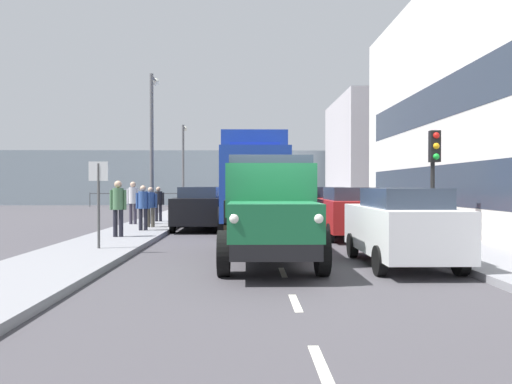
% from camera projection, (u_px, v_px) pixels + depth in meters
% --- Properties ---
extents(ground_plane, '(80.00, 80.00, 0.00)m').
position_uv_depth(ground_plane, '(264.00, 226.00, 21.16)').
color(ground_plane, '#423F44').
extents(sidewalk_left, '(2.45, 41.21, 0.15)m').
position_uv_depth(sidewalk_left, '(375.00, 225.00, 21.24)').
color(sidewalk_left, gray).
rests_on(sidewalk_left, ground_plane).
extents(sidewalk_right, '(2.45, 41.21, 0.15)m').
position_uv_depth(sidewalk_right, '(152.00, 225.00, 21.07)').
color(sidewalk_right, gray).
rests_on(sidewalk_right, ground_plane).
extents(road_centreline_markings, '(0.12, 36.39, 0.01)m').
position_uv_depth(road_centreline_markings, '(265.00, 228.00, 20.08)').
color(road_centreline_markings, silver).
rests_on(road_centreline_markings, ground_plane).
extents(building_far_block, '(8.17, 10.42, 8.34)m').
position_uv_depth(building_far_block, '(390.00, 154.00, 37.09)').
color(building_far_block, '#B7B2B7').
rests_on(building_far_block, ground_plane).
extents(sea_horizon, '(80.00, 0.80, 5.00)m').
position_uv_depth(sea_horizon, '(255.00, 178.00, 44.73)').
color(sea_horizon, '#84939E').
rests_on(sea_horizon, ground_plane).
extents(seawall_railing, '(28.08, 0.08, 1.20)m').
position_uv_depth(seawall_railing, '(256.00, 196.00, 41.15)').
color(seawall_railing, '#4C5156').
rests_on(seawall_railing, ground_plane).
extents(truck_vintage_green, '(2.17, 5.64, 2.43)m').
position_uv_depth(truck_vintage_green, '(270.00, 212.00, 10.82)').
color(truck_vintage_green, black).
rests_on(truck_vintage_green, ground_plane).
extents(lorry_cargo_blue, '(2.58, 8.20, 3.87)m').
position_uv_depth(lorry_cargo_blue, '(254.00, 178.00, 19.93)').
color(lorry_cargo_blue, '#193899').
rests_on(lorry_cargo_blue, ground_plane).
extents(car_white_kerbside_near, '(1.78, 3.98, 1.72)m').
position_uv_depth(car_white_kerbside_near, '(401.00, 225.00, 10.74)').
color(car_white_kerbside_near, white).
rests_on(car_white_kerbside_near, ground_plane).
extents(car_red_kerbside_1, '(1.81, 4.03, 1.72)m').
position_uv_depth(car_red_kerbside_1, '(348.00, 212.00, 16.34)').
color(car_red_kerbside_1, '#B21E1E').
rests_on(car_red_kerbside_1, ground_plane).
extents(car_maroon_kerbside_2, '(1.79, 4.26, 1.72)m').
position_uv_depth(car_maroon_kerbside_2, '(323.00, 205.00, 21.72)').
color(car_maroon_kerbside_2, maroon).
rests_on(car_maroon_kerbside_2, ground_plane).
extents(car_black_oppositeside_0, '(1.90, 4.12, 1.72)m').
position_uv_depth(car_black_oppositeside_0, '(199.00, 207.00, 19.58)').
color(car_black_oppositeside_0, black).
rests_on(car_black_oppositeside_0, ground_plane).
extents(car_silver_oppositeside_1, '(1.86, 4.24, 1.72)m').
position_uv_depth(car_silver_oppositeside_1, '(210.00, 203.00, 25.33)').
color(car_silver_oppositeside_1, '#B7BABF').
rests_on(car_silver_oppositeside_1, ground_plane).
extents(pedestrian_couple_b, '(0.53, 0.34, 1.78)m').
position_uv_depth(pedestrian_couple_b, '(118.00, 204.00, 15.42)').
color(pedestrian_couple_b, black).
rests_on(pedestrian_couple_b, sidewalk_right).
extents(pedestrian_by_lamp, '(0.53, 0.34, 1.63)m').
position_uv_depth(pedestrian_by_lamp, '(143.00, 204.00, 17.66)').
color(pedestrian_by_lamp, black).
rests_on(pedestrian_by_lamp, sidewalk_right).
extents(pedestrian_strolling, '(0.53, 0.34, 1.57)m').
position_uv_depth(pedestrian_strolling, '(151.00, 204.00, 19.07)').
color(pedestrian_strolling, '#4C473D').
rests_on(pedestrian_strolling, sidewalk_right).
extents(pedestrian_in_dark_coat, '(0.53, 0.34, 1.79)m').
position_uv_depth(pedestrian_in_dark_coat, '(133.00, 199.00, 20.54)').
color(pedestrian_in_dark_coat, '#383342').
rests_on(pedestrian_in_dark_coat, sidewalk_right).
extents(pedestrian_couple_a, '(0.53, 0.34, 1.58)m').
position_uv_depth(pedestrian_couple_a, '(158.00, 201.00, 22.13)').
color(pedestrian_couple_a, black).
rests_on(pedestrian_couple_a, sidewalk_right).
extents(traffic_light_near, '(0.28, 0.41, 3.20)m').
position_uv_depth(traffic_light_near, '(434.00, 161.00, 13.93)').
color(traffic_light_near, black).
rests_on(traffic_light_near, sidewalk_left).
extents(lamp_post_promenade, '(0.32, 1.14, 6.37)m').
position_uv_depth(lamp_post_promenade, '(152.00, 135.00, 20.73)').
color(lamp_post_promenade, '#59595B').
rests_on(lamp_post_promenade, sidewalk_right).
extents(lamp_post_far, '(0.32, 1.14, 5.60)m').
position_uv_depth(lamp_post_far, '(183.00, 159.00, 31.79)').
color(lamp_post_far, '#59595B').
rests_on(lamp_post_far, sidewalk_right).
extents(street_sign, '(0.50, 0.07, 2.25)m').
position_uv_depth(street_sign, '(99.00, 189.00, 12.58)').
color(street_sign, '#4C4C4C').
rests_on(street_sign, sidewalk_right).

